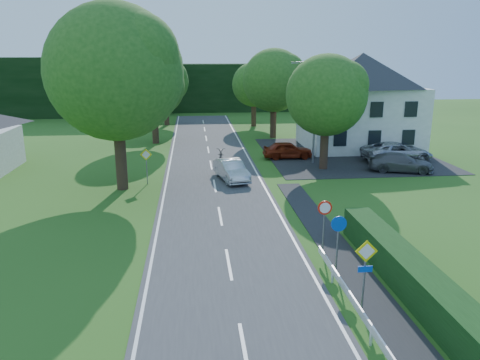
{
  "coord_description": "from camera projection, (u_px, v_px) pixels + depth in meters",
  "views": [
    {
      "loc": [
        -1.35,
        -5.92,
        8.58
      ],
      "look_at": [
        1.25,
        19.62,
        1.59
      ],
      "focal_mm": 35.0,
      "sensor_mm": 36.0,
      "label": 1
    }
  ],
  "objects": [
    {
      "name": "sign_priority_right",
      "position": [
        366.0,
        262.0,
        15.67
      ],
      "size": [
        0.78,
        0.09,
        2.59
      ],
      "color": "slate",
      "rests_on": "ground"
    },
    {
      "name": "tree_left_far",
      "position": [
        154.0,
        99.0,
        44.84
      ],
      "size": [
        7.0,
        7.0,
        8.58
      ],
      "primitive_type": null,
      "color": "#245318",
      "rests_on": "ground"
    },
    {
      "name": "tree_main",
      "position": [
        117.0,
        99.0,
        28.99
      ],
      "size": [
        9.4,
        9.4,
        11.64
      ],
      "primitive_type": null,
      "color": "#245318",
      "rests_on": "ground"
    },
    {
      "name": "house_white",
      "position": [
        360.0,
        100.0,
        42.83
      ],
      "size": [
        10.6,
        8.4,
        8.6
      ],
      "color": "silver",
      "rests_on": "ground"
    },
    {
      "name": "road",
      "position": [
        218.0,
        205.0,
        27.26
      ],
      "size": [
        7.0,
        80.0,
        0.04
      ],
      "primitive_type": "cube",
      "color": "#39383B",
      "rests_on": "ground"
    },
    {
      "name": "parking_pad",
      "position": [
        347.0,
        154.0,
        40.91
      ],
      "size": [
        14.0,
        16.0,
        0.04
      ],
      "primitive_type": "cube",
      "color": "black",
      "rests_on": "ground"
    },
    {
      "name": "treeline_right",
      "position": [
        253.0,
        87.0,
        71.28
      ],
      "size": [
        30.0,
        5.0,
        7.0
      ],
      "primitive_type": "cube",
      "color": "black",
      "rests_on": "ground"
    },
    {
      "name": "parasol",
      "position": [
        321.0,
        141.0,
        41.88
      ],
      "size": [
        1.97,
        2.0,
        1.77
      ],
      "primitive_type": "imported",
      "rotation": [
        0.0,
        0.0,
        0.02
      ],
      "color": "#AF1A0E",
      "rests_on": "parking_pad"
    },
    {
      "name": "tree_left_back",
      "position": [
        166.0,
        92.0,
        56.48
      ],
      "size": [
        6.6,
        6.6,
        8.07
      ],
      "primitive_type": null,
      "color": "#245318",
      "rests_on": "ground"
    },
    {
      "name": "sign_speed_limit",
      "position": [
        325.0,
        214.0,
        20.47
      ],
      "size": [
        0.64,
        0.11,
        2.37
      ],
      "color": "slate",
      "rests_on": "ground"
    },
    {
      "name": "moving_car",
      "position": [
        231.0,
        170.0,
        32.33
      ],
      "size": [
        2.4,
        4.53,
        1.42
      ],
      "primitive_type": "imported",
      "rotation": [
        0.0,
        0.0,
        0.22
      ],
      "color": "silver",
      "rests_on": "road"
    },
    {
      "name": "tree_right_far",
      "position": [
        274.0,
        94.0,
        47.87
      ],
      "size": [
        7.4,
        7.4,
        9.09
      ],
      "primitive_type": null,
      "color": "#245318",
      "rests_on": "ground"
    },
    {
      "name": "motorcycle",
      "position": [
        221.0,
        154.0,
        38.35
      ],
      "size": [
        0.86,
        2.12,
        1.09
      ],
      "primitive_type": "imported",
      "rotation": [
        0.0,
        0.0,
        -0.07
      ],
      "color": "black",
      "rests_on": "road"
    },
    {
      "name": "parked_car_silver_b",
      "position": [
        397.0,
        152.0,
        37.89
      ],
      "size": [
        5.69,
        2.69,
        1.57
      ],
      "primitive_type": "imported",
      "rotation": [
        0.0,
        0.0,
        1.59
      ],
      "color": "#ABAAB1",
      "rests_on": "parking_pad"
    },
    {
      "name": "line_edge_left",
      "position": [
        162.0,
        206.0,
        26.93
      ],
      "size": [
        0.12,
        80.0,
        0.01
      ],
      "primitive_type": "cube",
      "color": "white",
      "rests_on": "road"
    },
    {
      "name": "tree_right_mid",
      "position": [
        326.0,
        113.0,
        34.64
      ],
      "size": [
        7.0,
        7.0,
        8.58
      ],
      "primitive_type": null,
      "color": "#245318",
      "rests_on": "ground"
    },
    {
      "name": "tree_right_back",
      "position": [
        254.0,
        95.0,
        55.65
      ],
      "size": [
        6.2,
        6.2,
        7.56
      ],
      "primitive_type": null,
      "color": "#245318",
      "rests_on": "ground"
    },
    {
      "name": "line_centre",
      "position": [
        218.0,
        204.0,
        27.25
      ],
      "size": [
        0.12,
        80.0,
        0.01
      ],
      "primitive_type": null,
      "color": "white",
      "rests_on": "road"
    },
    {
      "name": "sign_roundabout",
      "position": [
        338.0,
        233.0,
        18.59
      ],
      "size": [
        0.64,
        0.08,
        2.37
      ],
      "color": "slate",
      "rests_on": "ground"
    },
    {
      "name": "parked_car_grey",
      "position": [
        401.0,
        163.0,
        34.68
      ],
      "size": [
        5.0,
        3.16,
        1.35
      ],
      "primitive_type": "imported",
      "rotation": [
        0.0,
        0.0,
        1.28
      ],
      "color": "#545258",
      "rests_on": "parking_pad"
    },
    {
      "name": "parked_car_red",
      "position": [
        288.0,
        150.0,
        39.08
      ],
      "size": [
        4.11,
        1.69,
        1.4
      ],
      "primitive_type": "imported",
      "rotation": [
        0.0,
        0.0,
        1.56
      ],
      "color": "maroon",
      "rests_on": "parking_pad"
    },
    {
      "name": "sign_priority_left",
      "position": [
        146.0,
        159.0,
        31.15
      ],
      "size": [
        0.78,
        0.09,
        2.44
      ],
      "color": "slate",
      "rests_on": "ground"
    },
    {
      "name": "line_edge_right",
      "position": [
        273.0,
        203.0,
        27.57
      ],
      "size": [
        0.12,
        80.0,
        0.01
      ],
      "primitive_type": "cube",
      "color": "white",
      "rests_on": "road"
    },
    {
      "name": "streetlight",
      "position": [
        313.0,
        107.0,
        36.48
      ],
      "size": [
        2.03,
        0.18,
        8.0
      ],
      "color": "slate",
      "rests_on": "ground"
    }
  ]
}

